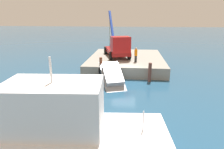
{
  "coord_description": "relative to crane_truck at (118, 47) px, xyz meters",
  "views": [
    {
      "loc": [
        19.72,
        0.83,
        6.5
      ],
      "look_at": [
        0.72,
        -1.19,
        0.75
      ],
      "focal_mm": 31.68,
      "sensor_mm": 36.0,
      "label": 1
    }
  ],
  "objects": [
    {
      "name": "ground",
      "position": [
        5.4,
        1.1,
        -2.64
      ],
      "size": [
        200.0,
        200.0,
        0.0
      ],
      "primitive_type": "plane",
      "color": "navy"
    },
    {
      "name": "dock_worker",
      "position": [
        2.41,
        2.29,
        -0.54
      ],
      "size": [
        0.34,
        0.34,
        1.68
      ],
      "color": "#282828",
      "rests_on": "dock"
    },
    {
      "name": "dock",
      "position": [
        -0.62,
        1.1,
        -2.02
      ],
      "size": [
        11.65,
        9.42,
        1.25
      ],
      "primitive_type": "cube",
      "color": "gray",
      "rests_on": "ground"
    },
    {
      "name": "piling_near",
      "position": [
        5.79,
        -1.27,
        -1.44
      ],
      "size": [
        0.29,
        0.29,
        2.41
      ],
      "primitive_type": "cylinder",
      "color": "brown",
      "rests_on": "ground"
    },
    {
      "name": "crane_truck",
      "position": [
        0.0,
        0.0,
        0.0
      ],
      "size": [
        9.59,
        3.97,
        5.94
      ],
      "color": "maroon",
      "rests_on": "dock"
    },
    {
      "name": "piling_mid",
      "position": [
        5.7,
        3.7,
        -1.67
      ],
      "size": [
        0.34,
        0.34,
        1.95
      ],
      "primitive_type": "cylinder",
      "color": "brown",
      "rests_on": "ground"
    },
    {
      "name": "salvaged_car",
      "position": [
        7.3,
        0.1,
        -1.94
      ],
      "size": [
        4.87,
        3.3,
        2.9
      ],
      "color": "#99999E",
      "rests_on": "ground"
    },
    {
      "name": "moored_yacht",
      "position": [
        17.08,
        -4.11,
        -2.02
      ],
      "size": [
        4.46,
        14.52,
        6.21
      ],
      "color": "white",
      "rests_on": "ground"
    }
  ]
}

